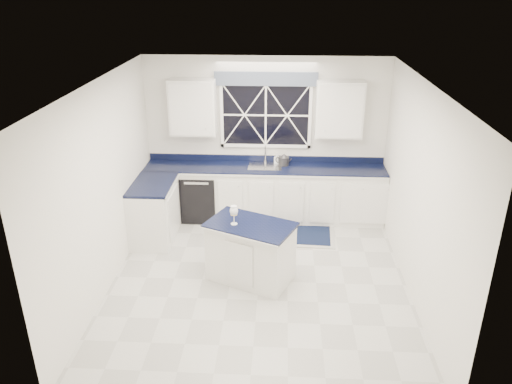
# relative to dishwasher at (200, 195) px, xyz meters

# --- Properties ---
(ground) EXTENTS (4.50, 4.50, 0.00)m
(ground) POSITION_rel_dishwasher_xyz_m (1.10, -1.95, -0.41)
(ground) COLOR #BBBBB6
(ground) RESTS_ON ground
(back_wall) EXTENTS (4.00, 0.10, 2.70)m
(back_wall) POSITION_rel_dishwasher_xyz_m (1.10, 0.30, 0.94)
(back_wall) COLOR silver
(back_wall) RESTS_ON ground
(base_cabinets) EXTENTS (3.99, 1.60, 0.90)m
(base_cabinets) POSITION_rel_dishwasher_xyz_m (0.77, -0.17, 0.04)
(base_cabinets) COLOR silver
(base_cabinets) RESTS_ON ground
(countertop) EXTENTS (3.98, 0.64, 0.04)m
(countertop) POSITION_rel_dishwasher_xyz_m (1.10, 0.00, 0.51)
(countertop) COLOR black
(countertop) RESTS_ON base_cabinets
(dishwasher) EXTENTS (0.60, 0.58, 0.82)m
(dishwasher) POSITION_rel_dishwasher_xyz_m (0.00, 0.00, 0.00)
(dishwasher) COLOR black
(dishwasher) RESTS_ON ground
(window) EXTENTS (1.65, 0.09, 1.26)m
(window) POSITION_rel_dishwasher_xyz_m (1.10, 0.25, 1.42)
(window) COLOR black
(window) RESTS_ON ground
(upper_cabinets) EXTENTS (3.10, 0.34, 0.90)m
(upper_cabinets) POSITION_rel_dishwasher_xyz_m (1.10, 0.13, 1.49)
(upper_cabinets) COLOR silver
(upper_cabinets) RESTS_ON ground
(faucet) EXTENTS (0.05, 0.20, 0.30)m
(faucet) POSITION_rel_dishwasher_xyz_m (1.10, 0.19, 0.69)
(faucet) COLOR #B2B2B5
(faucet) RESTS_ON countertop
(island) EXTENTS (1.31, 1.08, 0.84)m
(island) POSITION_rel_dishwasher_xyz_m (0.98, -1.88, 0.01)
(island) COLOR silver
(island) RESTS_ON ground
(rug) EXTENTS (1.34, 0.86, 0.02)m
(rug) POSITION_rel_dishwasher_xyz_m (1.60, -0.60, -0.40)
(rug) COLOR #A0A09C
(rug) RESTS_ON ground
(kettle) EXTENTS (0.28, 0.21, 0.20)m
(kettle) POSITION_rel_dishwasher_xyz_m (1.41, 0.11, 0.62)
(kettle) COLOR #323234
(kettle) RESTS_ON countertop
(wine_glass) EXTENTS (0.11, 0.11, 0.26)m
(wine_glass) POSITION_rel_dishwasher_xyz_m (0.77, -1.90, 0.61)
(wine_glass) COLOR white
(wine_glass) RESTS_ON island
(soap_bottle) EXTENTS (0.10, 0.10, 0.17)m
(soap_bottle) POSITION_rel_dishwasher_xyz_m (1.30, 0.20, 0.62)
(soap_bottle) COLOR silver
(soap_bottle) RESTS_ON countertop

